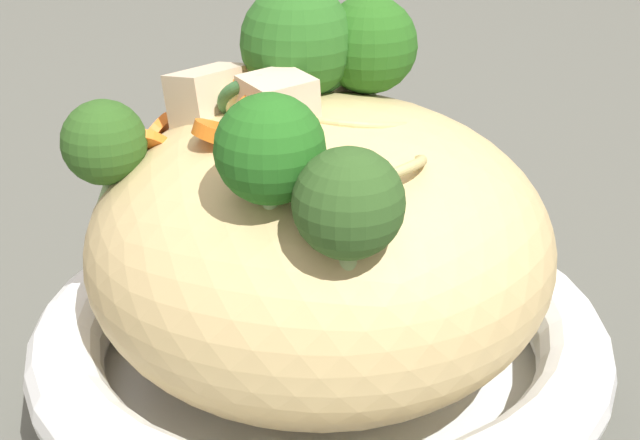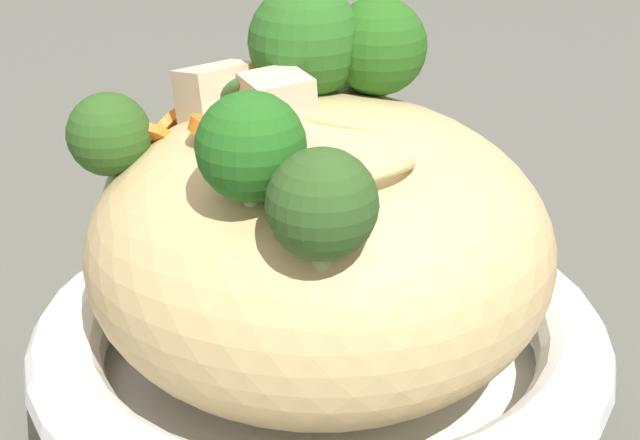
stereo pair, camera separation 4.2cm
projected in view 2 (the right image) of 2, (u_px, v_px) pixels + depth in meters
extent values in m
plane|color=#52534A|center=(320.00, 409.00, 0.46)|extent=(3.00, 3.00, 0.00)
cylinder|color=white|center=(320.00, 390.00, 0.45)|extent=(0.24, 0.24, 0.02)
torus|color=white|center=(320.00, 338.00, 0.44)|extent=(0.26, 0.26, 0.03)
ellipsoid|color=tan|center=(320.00, 247.00, 0.42)|extent=(0.20, 0.20, 0.13)
torus|color=tan|center=(333.00, 116.00, 0.43)|extent=(0.06, 0.06, 0.01)
torus|color=tan|center=(350.00, 119.00, 0.40)|extent=(0.08, 0.08, 0.02)
torus|color=tan|center=(360.00, 180.00, 0.36)|extent=(0.06, 0.06, 0.02)
torus|color=tan|center=(333.00, 182.00, 0.42)|extent=(0.08, 0.08, 0.02)
cone|color=#A0BE78|center=(377.00, 101.00, 0.43)|extent=(0.02, 0.03, 0.02)
sphere|color=#265C1A|center=(378.00, 46.00, 0.42)|extent=(0.05, 0.05, 0.04)
cone|color=#A5C17C|center=(253.00, 204.00, 0.35)|extent=(0.02, 0.02, 0.02)
sphere|color=#215E1B|center=(251.00, 147.00, 0.34)|extent=(0.05, 0.05, 0.04)
cone|color=#A1BA77|center=(296.00, 96.00, 0.42)|extent=(0.03, 0.03, 0.01)
sphere|color=#285E1F|center=(296.00, 42.00, 0.41)|extent=(0.07, 0.07, 0.05)
cone|color=#9DB970|center=(322.00, 258.00, 0.33)|extent=(0.02, 0.02, 0.01)
sphere|color=#2C4E1F|center=(322.00, 204.00, 0.32)|extent=(0.04, 0.04, 0.04)
cone|color=#A5C06F|center=(320.00, 98.00, 0.46)|extent=(0.03, 0.03, 0.02)
sphere|color=#2B4F2D|center=(320.00, 52.00, 0.45)|extent=(0.06, 0.06, 0.04)
cone|color=#98C07B|center=(114.00, 182.00, 0.41)|extent=(0.02, 0.02, 0.02)
sphere|color=#2B531C|center=(109.00, 134.00, 0.41)|extent=(0.04, 0.04, 0.04)
cylinder|color=orange|center=(266.00, 92.00, 0.42)|extent=(0.04, 0.04, 0.02)
cylinder|color=orange|center=(145.00, 143.00, 0.42)|extent=(0.03, 0.03, 0.03)
cylinder|color=orange|center=(164.00, 132.00, 0.44)|extent=(0.03, 0.03, 0.02)
cylinder|color=orange|center=(218.00, 131.00, 0.38)|extent=(0.03, 0.03, 0.01)
cylinder|color=orange|center=(291.00, 88.00, 0.42)|extent=(0.03, 0.02, 0.03)
cylinder|color=orange|center=(258.00, 117.00, 0.38)|extent=(0.03, 0.03, 0.02)
cylinder|color=beige|center=(334.00, 86.00, 0.43)|extent=(0.04, 0.04, 0.02)
torus|color=#2C6327|center=(334.00, 86.00, 0.43)|extent=(0.05, 0.05, 0.02)
cylinder|color=beige|center=(264.00, 99.00, 0.40)|extent=(0.03, 0.03, 0.03)
torus|color=#346634|center=(264.00, 99.00, 0.40)|extent=(0.04, 0.04, 0.03)
cube|color=beige|center=(279.00, 105.00, 0.39)|extent=(0.03, 0.03, 0.02)
cube|color=beige|center=(313.00, 87.00, 0.46)|extent=(0.03, 0.03, 0.03)
cube|color=beige|center=(219.00, 95.00, 0.42)|extent=(0.04, 0.04, 0.03)
cube|color=beige|center=(338.00, 80.00, 0.44)|extent=(0.05, 0.05, 0.02)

